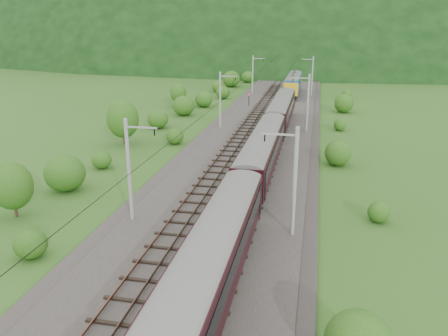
# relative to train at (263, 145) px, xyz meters

# --- Properties ---
(ground) EXTENTS (600.00, 600.00, 0.00)m
(ground) POSITION_rel_train_xyz_m (-2.40, -12.76, -3.36)
(ground) COLOR #2C5019
(ground) RESTS_ON ground
(railbed) EXTENTS (14.00, 220.00, 0.30)m
(railbed) POSITION_rel_train_xyz_m (-2.40, -2.76, -3.21)
(railbed) COLOR #38332D
(railbed) RESTS_ON ground
(track_left) EXTENTS (2.40, 220.00, 0.27)m
(track_left) POSITION_rel_train_xyz_m (-4.80, -2.76, -2.99)
(track_left) COLOR brown
(track_left) RESTS_ON railbed
(track_right) EXTENTS (2.40, 220.00, 0.27)m
(track_right) POSITION_rel_train_xyz_m (0.00, -2.76, -2.99)
(track_right) COLOR brown
(track_right) RESTS_ON railbed
(catenary_left) EXTENTS (2.54, 192.28, 8.00)m
(catenary_left) POSITION_rel_train_xyz_m (-8.52, 19.24, 1.14)
(catenary_left) COLOR gray
(catenary_left) RESTS_ON railbed
(catenary_right) EXTENTS (2.54, 192.28, 8.00)m
(catenary_right) POSITION_rel_train_xyz_m (3.72, 19.24, 1.14)
(catenary_right) COLOR gray
(catenary_right) RESTS_ON railbed
(overhead_wires) EXTENTS (4.83, 198.00, 0.03)m
(overhead_wires) POSITION_rel_train_xyz_m (-2.40, -2.76, 3.74)
(overhead_wires) COLOR black
(overhead_wires) RESTS_ON ground
(mountain_main) EXTENTS (504.00, 360.00, 244.00)m
(mountain_main) POSITION_rel_train_xyz_m (-2.40, 247.24, -3.36)
(mountain_main) COLOR black
(mountain_main) RESTS_ON ground
(mountain_ridge) EXTENTS (336.00, 280.00, 132.00)m
(mountain_ridge) POSITION_rel_train_xyz_m (-122.40, 287.24, -3.36)
(mountain_ridge) COLOR black
(mountain_ridge) RESTS_ON ground
(train) EXTENTS (2.81, 114.05, 4.88)m
(train) POSITION_rel_train_xyz_m (0.00, 0.00, 0.00)
(train) COLOR black
(train) RESTS_ON ground
(hazard_post_near) EXTENTS (0.14, 0.14, 1.29)m
(hazard_post_near) POSITION_rel_train_xyz_m (-2.64, 10.04, -2.41)
(hazard_post_near) COLOR red
(hazard_post_near) RESTS_ON railbed
(hazard_post_far) EXTENTS (0.15, 0.15, 1.44)m
(hazard_post_far) POSITION_rel_train_xyz_m (-1.74, 30.54, -2.34)
(hazard_post_far) COLOR red
(hazard_post_far) RESTS_ON railbed
(signal) EXTENTS (0.24, 0.24, 2.15)m
(signal) POSITION_rel_train_xyz_m (-7.19, 37.32, -1.80)
(signal) COLOR black
(signal) RESTS_ON railbed
(vegetation_left) EXTENTS (10.69, 148.32, 5.77)m
(vegetation_left) POSITION_rel_train_xyz_m (-16.63, 0.55, -1.38)
(vegetation_left) COLOR #275416
(vegetation_left) RESTS_ON ground
(vegetation_right) EXTENTS (6.00, 102.82, 2.93)m
(vegetation_right) POSITION_rel_train_xyz_m (8.82, 1.37, -2.11)
(vegetation_right) COLOR #275416
(vegetation_right) RESTS_ON ground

